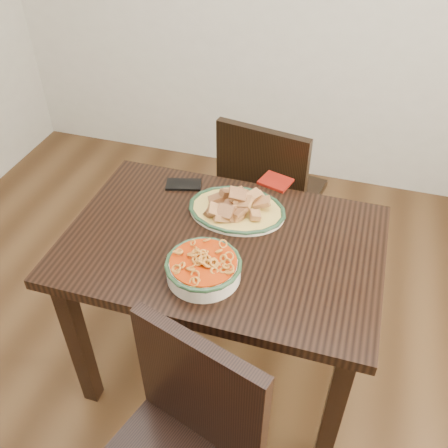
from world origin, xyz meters
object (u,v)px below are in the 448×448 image
(smartphone, at_px, (184,185))
(fish_plate, at_px, (237,203))
(chair_far, at_px, (268,192))
(noodle_bowl, at_px, (203,266))
(dining_table, at_px, (222,263))

(smartphone, bearing_deg, fish_plate, -37.43)
(chair_far, xyz_separation_m, noodle_bowl, (-0.03, -0.84, 0.29))
(chair_far, relative_size, fish_plate, 2.47)
(fish_plate, relative_size, smartphone, 2.58)
(fish_plate, distance_m, noodle_bowl, 0.35)
(noodle_bowl, bearing_deg, chair_far, 87.86)
(fish_plate, bearing_deg, chair_far, 87.77)
(chair_far, height_order, smartphone, chair_far)
(dining_table, distance_m, noodle_bowl, 0.24)
(dining_table, xyz_separation_m, smartphone, (-0.24, 0.27, 0.11))
(dining_table, xyz_separation_m, fish_plate, (0.01, 0.17, 0.15))
(dining_table, relative_size, noodle_bowl, 4.45)
(chair_far, bearing_deg, dining_table, 97.67)
(dining_table, bearing_deg, chair_far, 87.90)
(noodle_bowl, xyz_separation_m, smartphone, (-0.24, 0.45, -0.04))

